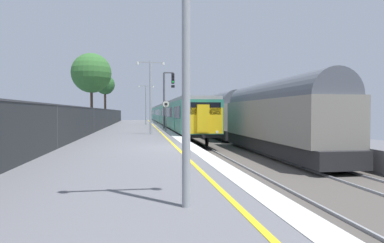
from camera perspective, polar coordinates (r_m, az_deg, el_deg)
The scene contains 11 objects.
ground at distance 16.03m, azimuth 8.08°, elevation -6.26°, with size 17.40×110.00×1.21m.
commuter_train_at_platform at distance 52.67m, azimuth -4.29°, elevation 1.21°, with size 2.83×61.92×3.81m.
freight_train_adjacent_track at distance 42.10m, azimuth 2.33°, elevation 1.32°, with size 2.60×58.06×4.41m.
signal_gantry at distance 32.88m, azimuth -4.24°, elevation 4.68°, with size 1.10×0.24×5.42m.
speed_limit_sign at distance 29.18m, azimuth -4.37°, elevation 1.68°, with size 0.59×0.08×2.56m.
platform_lamp_near at distance 5.81m, azimuth -1.00°, elevation 16.78°, with size 2.00×0.20×5.19m.
platform_lamp_mid at distance 24.49m, azimuth -6.95°, elevation 5.13°, with size 2.00×0.20×5.21m.
platform_lamp_far at distance 43.34m, azimuth -7.71°, elevation 3.39°, with size 2.00×0.20×4.97m.
platform_back_fence at distance 15.61m, azimuth -21.65°, elevation -0.64°, with size 0.07×99.00×1.92m.
background_tree_left at distance 53.52m, azimuth -14.28°, elevation 5.82°, with size 2.93×2.93×7.23m.
background_tree_centre at distance 40.18m, azimuth -16.44°, elevation 7.54°, with size 4.42×4.42×8.17m.
Camera 1 is at (-1.95, -15.20, 1.57)m, focal length 31.93 mm.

